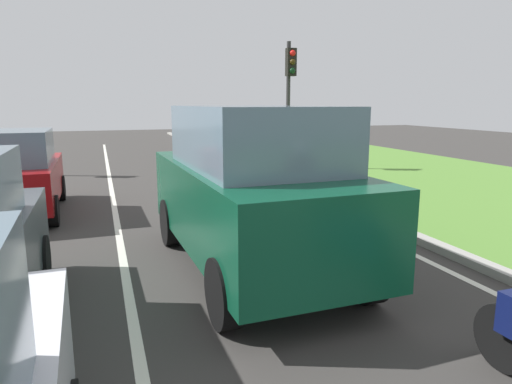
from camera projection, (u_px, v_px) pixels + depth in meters
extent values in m
plane|color=#383533|center=(143.00, 200.00, 11.08)|extent=(60.00, 60.00, 0.00)
cube|color=silver|center=(113.00, 202.00, 10.86)|extent=(0.12, 32.00, 0.01)
cube|color=silver|center=(281.00, 191.00, 12.23)|extent=(0.12, 32.00, 0.01)
cube|color=#548433|center=(431.00, 180.00, 13.78)|extent=(9.00, 48.00, 0.06)
cube|color=#9E9B93|center=(298.00, 187.00, 12.38)|extent=(0.24, 48.00, 0.12)
cube|color=#0C472D|center=(251.00, 205.00, 6.33)|extent=(2.05, 4.56, 1.10)
cube|color=slate|center=(255.00, 137.00, 6.01)|extent=(1.79, 2.75, 0.80)
cylinder|color=black|center=(170.00, 222.00, 7.54)|extent=(0.25, 0.77, 0.76)
cylinder|color=black|center=(268.00, 213.00, 8.15)|extent=(0.25, 0.77, 0.76)
cylinder|color=black|center=(224.00, 293.00, 4.73)|extent=(0.25, 0.77, 0.76)
cylinder|color=black|center=(367.00, 271.00, 5.34)|extent=(0.25, 0.77, 0.76)
cylinder|color=black|center=(40.00, 260.00, 5.89)|extent=(0.23, 0.64, 0.64)
cube|color=maroon|center=(16.00, 182.00, 9.50)|extent=(1.70, 3.73, 0.80)
cube|color=slate|center=(10.00, 148.00, 9.13)|extent=(1.51, 1.92, 0.68)
cylinder|color=black|center=(60.00, 188.00, 10.99)|extent=(0.23, 0.60, 0.60)
cylinder|color=black|center=(52.00, 211.00, 8.67)|extent=(0.23, 0.60, 0.60)
cylinder|color=black|center=(504.00, 338.00, 3.99)|extent=(0.11, 0.60, 0.60)
cylinder|color=#2D2D2D|center=(288.00, 107.00, 15.64)|extent=(0.14, 0.14, 4.34)
cube|color=black|center=(291.00, 62.00, 15.17)|extent=(0.32, 0.24, 0.90)
sphere|color=red|center=(293.00, 53.00, 14.99)|extent=(0.20, 0.20, 0.20)
sphere|color=#382B0C|center=(292.00, 62.00, 15.05)|extent=(0.20, 0.20, 0.20)
sphere|color=black|center=(292.00, 71.00, 15.10)|extent=(0.20, 0.20, 0.20)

